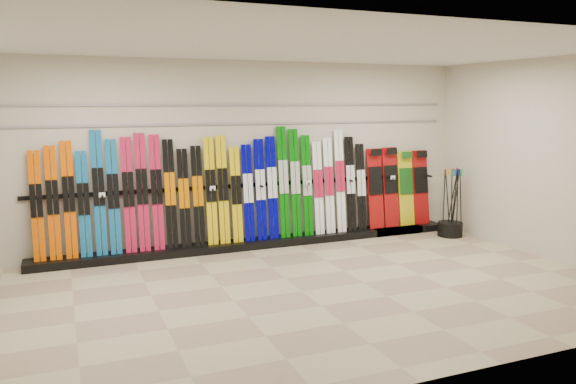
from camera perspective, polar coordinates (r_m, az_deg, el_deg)
name	(u,v)px	position (r m, az deg, el deg)	size (l,w,h in m)	color
floor	(302,291)	(7.15, 1.42, -10.05)	(8.00, 8.00, 0.00)	tan
back_wall	(240,155)	(9.13, -4.86, 3.79)	(8.00, 8.00, 0.00)	beige
right_wall	(550,160)	(9.17, 25.06, 2.97)	(5.00, 5.00, 0.00)	beige
ceiling	(303,46)	(6.78, 1.52, 14.65)	(8.00, 8.00, 0.00)	silver
ski_rack_base	(259,243)	(9.25, -2.99, -5.20)	(8.00, 0.40, 0.12)	black
skis	(216,192)	(8.92, -7.29, 0.05)	(5.37, 0.25, 1.83)	#EE5900
snowboards	(398,188)	(10.34, 11.15, 0.42)	(1.26, 0.22, 1.42)	#990C0C
pole_bin	(450,229)	(10.34, 16.13, -3.64)	(0.43, 0.43, 0.25)	black
ski_poles	(453,202)	(10.24, 16.40, -0.99)	(0.33, 0.37, 1.18)	black
slatwall_rail_0	(240,124)	(9.08, -4.86, 6.92)	(7.60, 0.02, 0.03)	gray
slatwall_rail_1	(240,105)	(9.08, -4.89, 8.81)	(7.60, 0.02, 0.03)	gray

